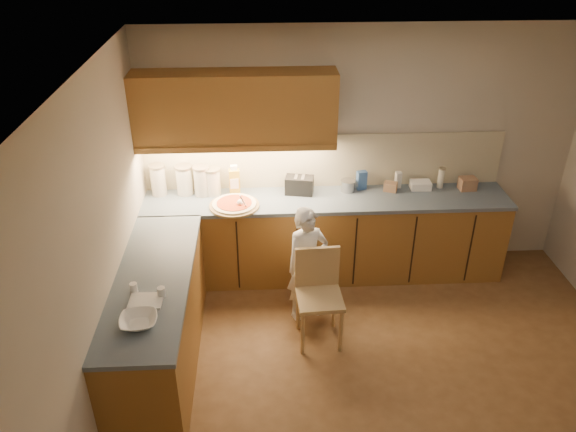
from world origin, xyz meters
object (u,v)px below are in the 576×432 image
object	(u,v)px
wooden_chair	(319,290)
oil_jug	(234,181)
child	(307,264)
pizza_on_board	(235,205)
toaster	(299,185)

from	to	relation	value
wooden_chair	oil_jug	bearing A→B (deg)	120.51
oil_jug	child	bearing A→B (deg)	-51.02
pizza_on_board	child	distance (m)	0.96
pizza_on_board	child	xyz separation A→B (m)	(0.69, -0.57, -0.35)
wooden_chair	oil_jug	size ratio (longest dim) A/B	2.77
pizza_on_board	child	size ratio (longest dim) A/B	0.42
pizza_on_board	oil_jug	xyz separation A→B (m)	(-0.00, 0.28, 0.13)
wooden_chair	toaster	xyz separation A→B (m)	(-0.10, 1.14, 0.49)
toaster	oil_jug	bearing A→B (deg)	-170.33
child	oil_jug	xyz separation A→B (m)	(-0.69, 0.85, 0.48)
pizza_on_board	oil_jug	size ratio (longest dim) A/B	1.54
pizza_on_board	wooden_chair	distance (m)	1.24
child	toaster	xyz separation A→B (m)	(-0.02, 0.84, 0.42)
oil_jug	toaster	bearing A→B (deg)	-1.24
pizza_on_board	wooden_chair	world-z (taller)	pizza_on_board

